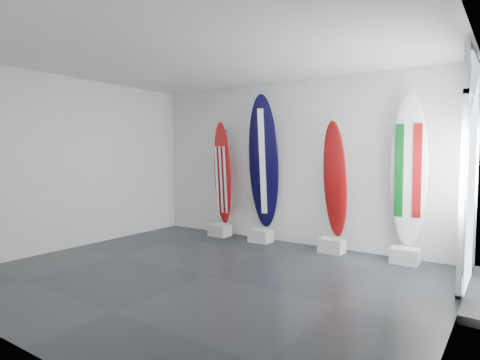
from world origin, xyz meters
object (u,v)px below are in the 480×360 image
Objects in this scene: surfboard_usa at (223,173)px; surfboard_italy at (409,171)px; surfboard_navy at (264,163)px; surfboard_swiss at (335,180)px.

surfboard_usa is 3.55m from surfboard_italy.
surfboard_usa is at bearing 165.39° from surfboard_navy.
surfboard_navy reaches higher than surfboard_italy.
surfboard_swiss is at bearing -14.61° from surfboard_navy.
surfboard_italy is (3.55, 0.00, 0.14)m from surfboard_usa.
surfboard_swiss is 0.85× the size of surfboard_italy.
surfboard_italy is at bearing 7.43° from surfboard_usa.
surfboard_navy is 1.28× the size of surfboard_swiss.
surfboard_navy is 1.09× the size of surfboard_italy.
surfboard_usa reaches higher than surfboard_swiss.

